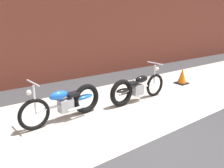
# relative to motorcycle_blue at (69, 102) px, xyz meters

# --- Properties ---
(ground_plane) EXTENTS (80.00, 80.00, 0.00)m
(ground_plane) POSITION_rel_motorcycle_blue_xyz_m (0.85, -1.83, -0.40)
(ground_plane) COLOR #38383A
(sidewalk_slab) EXTENTS (36.00, 3.50, 0.01)m
(sidewalk_slab) POSITION_rel_motorcycle_blue_xyz_m (0.85, -0.08, -0.40)
(sidewalk_slab) COLOR #B2ADA3
(sidewalk_slab) RESTS_ON ground
(brick_building_wall) EXTENTS (36.00, 0.50, 4.82)m
(brick_building_wall) POSITION_rel_motorcycle_blue_xyz_m (0.85, 3.37, 2.01)
(brick_building_wall) COLOR brown
(brick_building_wall) RESTS_ON ground
(motorcycle_blue) EXTENTS (2.01, 0.58, 1.03)m
(motorcycle_blue) POSITION_rel_motorcycle_blue_xyz_m (0.00, 0.00, 0.00)
(motorcycle_blue) COLOR black
(motorcycle_blue) RESTS_ON ground
(motorcycle_black) EXTENTS (2.01, 0.58, 1.03)m
(motorcycle_black) POSITION_rel_motorcycle_blue_xyz_m (1.94, -0.11, 0.00)
(motorcycle_black) COLOR black
(motorcycle_black) RESTS_ON ground
(traffic_cone) EXTENTS (0.40, 0.40, 0.55)m
(traffic_cone) POSITION_rel_motorcycle_blue_xyz_m (4.51, 0.25, -0.15)
(traffic_cone) COLOR orange
(traffic_cone) RESTS_ON ground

